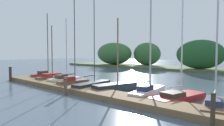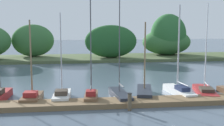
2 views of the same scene
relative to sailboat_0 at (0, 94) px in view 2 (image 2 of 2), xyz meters
The scene contains 11 objects.
dock_pier 9.02m from the sailboat_0, 15.82° to the right, with size 21.28×1.80×0.35m.
far_shore 25.43m from the sailboat_0, 59.57° to the left, with size 57.69×8.11×7.34m.
sailboat_0 is the anchor object (origin of this frame).
sailboat_1 2.58m from the sailboat_0, 20.81° to the right, with size 1.37×3.00×5.77m.
sailboat_2 4.53m from the sailboat_0, ahead, with size 1.27×3.35×6.27m.
sailboat_3 6.69m from the sailboat_0, 10.76° to the right, with size 1.14×2.96×7.55m.
sailboat_4 8.72m from the sailboat_0, ahead, with size 1.32×4.08×7.59m.
sailboat_5 10.67m from the sailboat_0, ahead, with size 1.83×3.98×5.61m.
sailboat_6 13.41m from the sailboat_0, ahead, with size 1.45×4.43×6.89m.
sailboat_7 15.54m from the sailboat_0, ahead, with size 2.19×4.56×7.03m.
mooring_piling_1 9.65m from the sailboat_0, 22.89° to the right, with size 0.28×0.28×1.15m.
Camera 2 is at (-3.15, -9.09, 5.72)m, focal length 47.70 mm.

